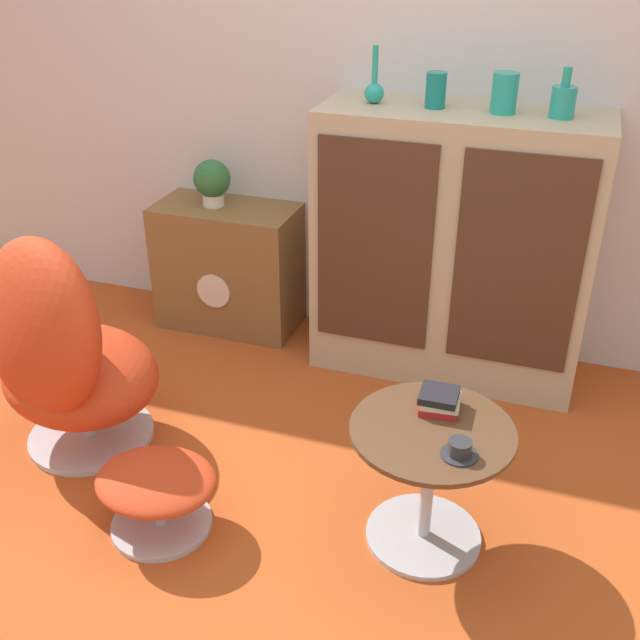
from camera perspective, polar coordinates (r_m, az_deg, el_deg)
The scene contains 14 objects.
ground_plane at distance 2.76m, azimuth -3.87°, elevation -15.12°, with size 12.00×12.00×0.00m, color #B74C1E.
wall_back at distance 3.47m, azimuth 5.37°, elevation 18.64°, with size 6.40×0.06×2.60m.
sideboard at distance 3.36m, azimuth 10.04°, elevation 5.44°, with size 1.18×0.47×1.20m.
tv_console at distance 3.82m, azimuth -6.97°, elevation 4.06°, with size 0.70×0.37×0.64m.
egg_chair at distance 3.00m, azimuth -19.10°, elevation -2.43°, with size 0.86×0.82×0.93m.
ottoman at distance 2.68m, azimuth -12.31°, elevation -12.38°, with size 0.42×0.36×0.25m.
coffee_table at distance 2.53m, azimuth 8.27°, elevation -11.53°, with size 0.53×0.53×0.47m.
vase_leftmost at distance 3.23m, azimuth 4.09°, elevation 17.15°, with size 0.08×0.08×0.23m.
vase_inner_left at distance 3.18m, azimuth 8.82°, elevation 16.92°, with size 0.08×0.08×0.14m.
vase_inner_right at distance 3.14m, azimuth 13.88°, elevation 16.45°, with size 0.10×0.10×0.16m.
vase_rightmost at distance 3.13m, azimuth 18.05°, elevation 15.62°, with size 0.10×0.10×0.19m.
potted_plant at distance 3.68m, azimuth -8.23°, elevation 10.47°, with size 0.18×0.18×0.22m.
teacup at distance 2.31m, azimuth 10.59°, elevation -9.68°, with size 0.11×0.11×0.05m.
book_stack at distance 2.48m, azimuth 9.09°, elevation -6.09°, with size 0.14×0.13×0.07m.
Camera 1 is at (0.81, -1.81, 1.92)m, focal length 42.00 mm.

